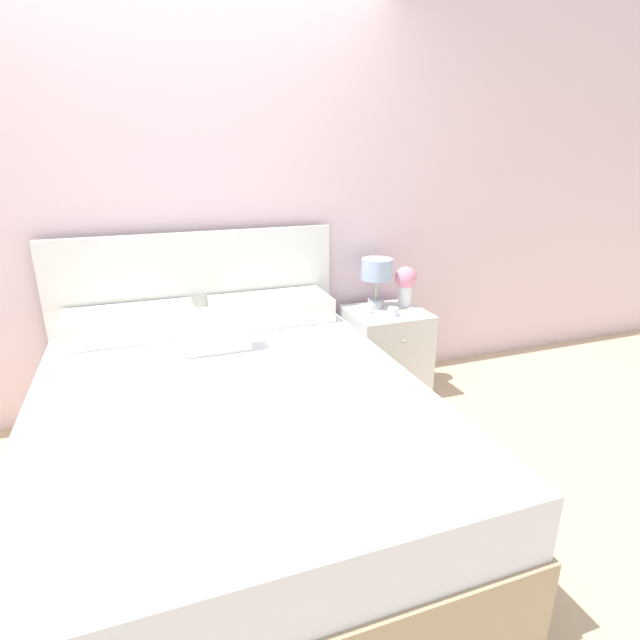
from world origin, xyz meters
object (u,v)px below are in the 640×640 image
(bed, at_px, (230,436))
(flower_vase, at_px, (406,282))
(teacup, at_px, (393,313))
(alarm_clock, at_px, (366,309))
(table_lamp, at_px, (377,273))
(nightstand, at_px, (385,351))

(bed, bearing_deg, flower_vase, 31.28)
(flower_vase, height_order, teacup, flower_vase)
(bed, relative_size, alarm_clock, 24.55)
(teacup, bearing_deg, alarm_clock, 137.81)
(bed, height_order, table_lamp, bed)
(alarm_clock, bearing_deg, teacup, -42.19)
(bed, bearing_deg, alarm_clock, 36.30)
(flower_vase, bearing_deg, bed, -148.72)
(flower_vase, distance_m, teacup, 0.29)
(nightstand, bearing_deg, table_lamp, 111.13)
(nightstand, xyz_separation_m, table_lamp, (-0.04, 0.10, 0.53))
(bed, height_order, flower_vase, bed)
(nightstand, relative_size, flower_vase, 2.13)
(bed, bearing_deg, table_lamp, 36.55)
(flower_vase, height_order, alarm_clock, flower_vase)
(flower_vase, bearing_deg, teacup, -135.69)
(table_lamp, xyz_separation_m, flower_vase, (0.21, -0.03, -0.08))
(bed, distance_m, teacup, 1.37)
(nightstand, bearing_deg, teacup, -98.33)
(flower_vase, xyz_separation_m, teacup, (-0.19, -0.18, -0.14))
(flower_vase, bearing_deg, nightstand, -158.25)
(nightstand, bearing_deg, bed, -147.50)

